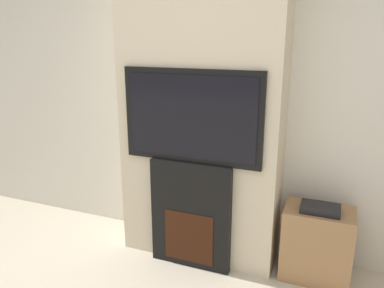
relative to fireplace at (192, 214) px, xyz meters
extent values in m
cube|color=silver|center=(0.00, 0.45, 0.91)|extent=(6.00, 0.06, 2.70)
cube|color=beige|center=(0.00, 0.21, 0.91)|extent=(1.29, 0.42, 2.70)
cube|color=black|center=(0.00, 0.00, 0.00)|extent=(0.66, 0.14, 0.89)
cube|color=#33160A|center=(0.00, -0.07, -0.17)|extent=(0.41, 0.01, 0.43)
cube|color=black|center=(0.00, 0.00, 0.80)|extent=(1.09, 0.06, 0.71)
cube|color=black|center=(0.00, -0.03, 0.80)|extent=(1.00, 0.01, 0.62)
cube|color=#997047|center=(0.96, 0.17, -0.15)|extent=(0.51, 0.33, 0.58)
cube|color=black|center=(0.96, 0.14, 0.16)|extent=(0.28, 0.18, 0.05)
camera|label=1|loc=(1.00, -2.54, 1.39)|focal=35.00mm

